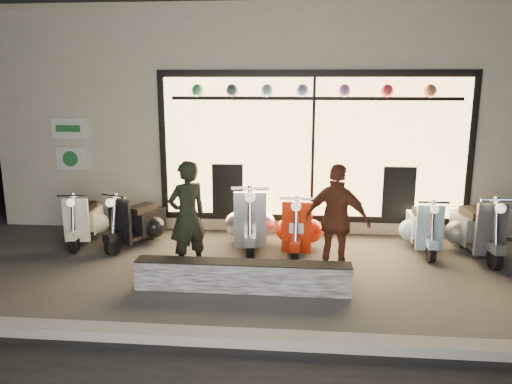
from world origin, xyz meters
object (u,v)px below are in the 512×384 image
man (187,217)px  woman (337,221)px  scooter_silver (250,220)px  scooter_red (299,227)px  graffiti_barrier (243,276)px

man → woman: bearing=139.3°
scooter_silver → man: size_ratio=0.96×
scooter_red → graffiti_barrier: bearing=-109.9°
graffiti_barrier → man: 1.24m
scooter_silver → man: 1.45m
scooter_silver → woman: 1.80m
graffiti_barrier → scooter_silver: bearing=92.9°
man → woman: size_ratio=1.01×
graffiti_barrier → scooter_silver: size_ratio=1.82×
graffiti_barrier → man: size_ratio=1.75×
scooter_silver → woman: woman is taller
scooter_red → man: man is taller
woman → scooter_red: bearing=-38.9°
graffiti_barrier → scooter_red: 1.81m
man → scooter_red: bearing=171.0°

